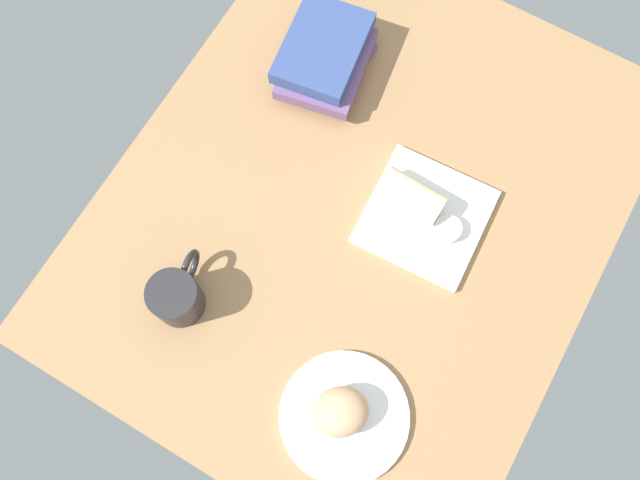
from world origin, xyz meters
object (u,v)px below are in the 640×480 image
(round_plate, at_px, (344,417))
(book_stack, at_px, (325,57))
(coffee_mug, at_px, (177,296))
(square_plate, at_px, (425,217))
(sauce_cup, at_px, (447,230))
(breakfast_wrap, at_px, (412,197))
(scone_pastry, at_px, (340,412))

(round_plate, height_order, book_stack, book_stack)
(coffee_mug, bearing_deg, round_plate, 85.44)
(square_plate, relative_size, coffee_mug, 1.56)
(book_stack, bearing_deg, sauce_cup, 62.71)
(round_plate, bearing_deg, square_plate, -173.07)
(round_plate, bearing_deg, breakfast_wrap, -167.90)
(square_plate, bearing_deg, book_stack, -119.36)
(square_plate, height_order, sauce_cup, sauce_cup)
(round_plate, distance_m, breakfast_wrap, 0.41)
(round_plate, xyz_separation_m, coffee_mug, (-0.03, -0.35, 0.04))
(square_plate, xyz_separation_m, breakfast_wrap, (-0.01, -0.04, 0.04))
(sauce_cup, bearing_deg, coffee_mug, -45.00)
(sauce_cup, distance_m, book_stack, 0.42)
(sauce_cup, bearing_deg, breakfast_wrap, -101.33)
(sauce_cup, distance_m, breakfast_wrap, 0.09)
(scone_pastry, distance_m, square_plate, 0.39)
(scone_pastry, height_order, breakfast_wrap, same)
(sauce_cup, height_order, breakfast_wrap, breakfast_wrap)
(square_plate, relative_size, book_stack, 0.92)
(round_plate, relative_size, book_stack, 0.96)
(scone_pastry, xyz_separation_m, sauce_cup, (-0.38, 0.01, -0.02))
(coffee_mug, bearing_deg, square_plate, 139.86)
(scone_pastry, xyz_separation_m, coffee_mug, (-0.03, -0.34, 0.00))
(square_plate, bearing_deg, coffee_mug, -40.14)
(round_plate, xyz_separation_m, breakfast_wrap, (-0.40, -0.09, 0.04))
(square_plate, xyz_separation_m, sauce_cup, (0.01, 0.05, 0.02))
(sauce_cup, bearing_deg, round_plate, 0.02)
(round_plate, xyz_separation_m, sauce_cup, (-0.38, -0.00, 0.02))
(breakfast_wrap, xyz_separation_m, coffee_mug, (0.37, -0.27, 0.00))
(scone_pastry, xyz_separation_m, breakfast_wrap, (-0.40, -0.08, 0.00))
(sauce_cup, xyz_separation_m, book_stack, (-0.19, -0.37, 0.01))
(sauce_cup, relative_size, book_stack, 0.22)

